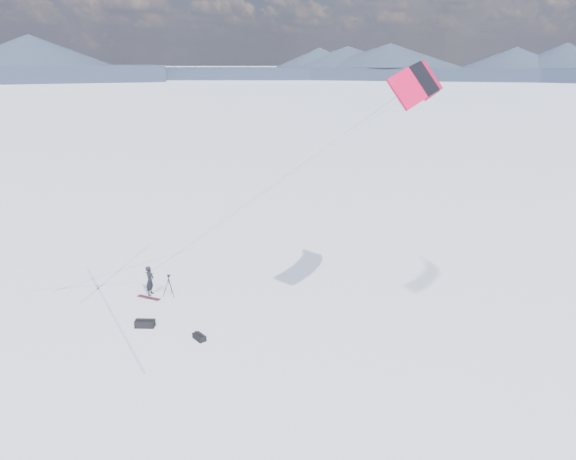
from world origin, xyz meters
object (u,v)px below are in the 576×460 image
Objects in this scene: gear_bag_a at (145,323)px; snowkiter at (151,294)px; snowboard at (149,298)px; gear_bag_b at (199,337)px; tripod at (169,282)px.

snowkiter is at bearing 101.29° from gear_bag_a.
gear_bag_a is at bearing -54.67° from snowboard.
snowkiter is 1.60× the size of gear_bag_a.
snowkiter is at bearing 114.04° from snowboard.
snowboard is 1.39× the size of gear_bag_a.
gear_bag_b reaches higher than snowboard.
gear_bag_a reaches higher than gear_bag_b.
tripod is 1.58× the size of gear_bag_b.
gear_bag_b is (2.97, 0.41, -0.04)m from gear_bag_a.
snowboard is (0.25, -0.40, 0.02)m from snowkiter.
snowboard is 1.32m from tripod.
tripod reaches higher than gear_bag_b.
tripod is at bearing 40.35° from snowboard.
gear_bag_a is at bearing -161.82° from snowkiter.
snowkiter reaches higher than gear_bag_a.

